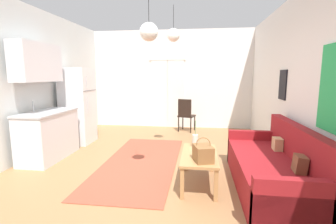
# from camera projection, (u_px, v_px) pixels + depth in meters

# --- Properties ---
(ground_plane) EXTENTS (5.29, 8.08, 0.10)m
(ground_plane) POSITION_uv_depth(u_px,v_px,m) (143.00, 180.00, 3.81)
(ground_plane) COLOR #996D44
(wall_back) EXTENTS (4.89, 0.13, 2.88)m
(wall_back) POSITION_uv_depth(u_px,v_px,m) (171.00, 80.00, 7.30)
(wall_back) COLOR white
(wall_back) RESTS_ON ground_plane
(wall_right) EXTENTS (0.12, 7.68, 2.88)m
(wall_right) POSITION_uv_depth(u_px,v_px,m) (316.00, 85.00, 3.27)
(wall_right) COLOR white
(wall_right) RESTS_ON ground_plane
(area_rug) EXTENTS (1.28, 3.06, 0.01)m
(area_rug) POSITION_uv_depth(u_px,v_px,m) (141.00, 162.00, 4.44)
(area_rug) COLOR #9E4733
(area_rug) RESTS_ON ground_plane
(couch) EXTENTS (0.88, 2.15, 0.89)m
(couch) POSITION_uv_depth(u_px,v_px,m) (275.00, 170.00, 3.36)
(couch) COLOR maroon
(couch) RESTS_ON ground_plane
(coffee_table) EXTENTS (0.50, 1.04, 0.45)m
(coffee_table) POSITION_uv_depth(u_px,v_px,m) (199.00, 158.00, 3.51)
(coffee_table) COLOR #B27F4C
(coffee_table) RESTS_ON ground_plane
(bamboo_vase) EXTENTS (0.09, 0.09, 0.41)m
(bamboo_vase) POSITION_uv_depth(u_px,v_px,m) (195.00, 141.00, 3.84)
(bamboo_vase) COLOR beige
(bamboo_vase) RESTS_ON coffee_table
(handbag) EXTENTS (0.29, 0.34, 0.32)m
(handbag) POSITION_uv_depth(u_px,v_px,m) (203.00, 153.00, 3.20)
(handbag) COLOR brown
(handbag) RESTS_ON coffee_table
(refrigerator) EXTENTS (0.64, 0.64, 1.73)m
(refrigerator) POSITION_uv_depth(u_px,v_px,m) (78.00, 106.00, 5.61)
(refrigerator) COLOR white
(refrigerator) RESTS_ON ground_plane
(kitchen_counter) EXTENTS (0.59, 1.24, 2.14)m
(kitchen_counter) POSITION_uv_depth(u_px,v_px,m) (46.00, 115.00, 4.54)
(kitchen_counter) COLOR silver
(kitchen_counter) RESTS_ON ground_plane
(accent_chair) EXTENTS (0.52, 0.50, 0.92)m
(accent_chair) POSITION_uv_depth(u_px,v_px,m) (186.00, 114.00, 6.77)
(accent_chair) COLOR black
(accent_chair) RESTS_ON ground_plane
(pendant_lamp_near) EXTENTS (0.24, 0.24, 0.87)m
(pendant_lamp_near) POSITION_uv_depth(u_px,v_px,m) (149.00, 32.00, 3.18)
(pendant_lamp_near) COLOR black
(pendant_lamp_far) EXTENTS (0.25, 0.25, 0.68)m
(pendant_lamp_far) POSITION_uv_depth(u_px,v_px,m) (173.00, 35.00, 4.65)
(pendant_lamp_far) COLOR black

